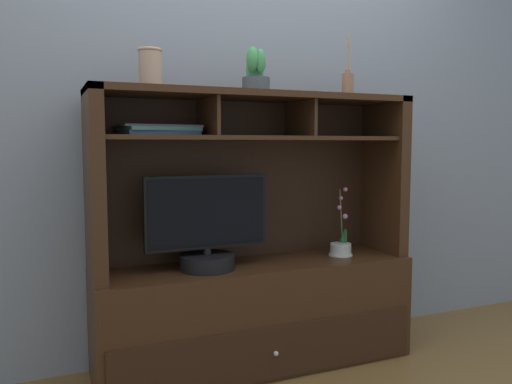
# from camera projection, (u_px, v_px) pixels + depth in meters

# --- Properties ---
(floor_plane) EXTENTS (6.00, 6.00, 0.02)m
(floor_plane) POSITION_uv_depth(u_px,v_px,m) (256.00, 365.00, 2.56)
(floor_plane) COLOR brown
(floor_plane) RESTS_ON ground
(back_wall) EXTENTS (6.00, 0.02, 2.80)m
(back_wall) POSITION_uv_depth(u_px,v_px,m) (238.00, 86.00, 2.65)
(back_wall) COLOR gray
(back_wall) RESTS_ON ground
(media_console) EXTENTS (1.57, 0.46, 1.34)m
(media_console) POSITION_uv_depth(u_px,v_px,m) (255.00, 283.00, 2.53)
(media_console) COLOR #3D2413
(media_console) RESTS_ON ground
(tv_monitor) EXTENTS (0.58, 0.26, 0.44)m
(tv_monitor) POSITION_uv_depth(u_px,v_px,m) (207.00, 233.00, 2.36)
(tv_monitor) COLOR black
(tv_monitor) RESTS_ON media_console
(potted_orchid) EXTENTS (0.13, 0.13, 0.36)m
(potted_orchid) POSITION_uv_depth(u_px,v_px,m) (341.00, 247.00, 2.67)
(potted_orchid) COLOR silver
(potted_orchid) RESTS_ON media_console
(magazine_stack_left) EXTENTS (0.38, 0.29, 0.05)m
(magazine_stack_left) POSITION_uv_depth(u_px,v_px,m) (158.00, 130.00, 2.31)
(magazine_stack_left) COLOR #354F75
(magazine_stack_left) RESTS_ON media_console
(diffuser_bottle) EXTENTS (0.06, 0.06, 0.31)m
(diffuser_bottle) POSITION_uv_depth(u_px,v_px,m) (348.00, 84.00, 2.62)
(diffuser_bottle) COLOR #95694E
(diffuser_bottle) RESTS_ON media_console
(potted_succulent) EXTENTS (0.15, 0.15, 0.21)m
(potted_succulent) POSITION_uv_depth(u_px,v_px,m) (256.00, 75.00, 2.42)
(potted_succulent) COLOR #464F55
(potted_succulent) RESTS_ON media_console
(ceramic_vase) EXTENTS (0.10, 0.10, 0.17)m
(ceramic_vase) POSITION_uv_depth(u_px,v_px,m) (150.00, 68.00, 2.20)
(ceramic_vase) COLOR tan
(ceramic_vase) RESTS_ON media_console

